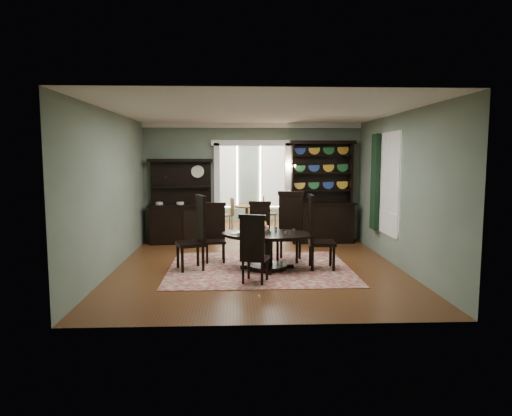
{
  "coord_description": "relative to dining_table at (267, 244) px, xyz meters",
  "views": [
    {
      "loc": [
        -0.41,
        -8.65,
        2.15
      ],
      "look_at": [
        -0.01,
        0.6,
        1.11
      ],
      "focal_mm": 32.0,
      "sensor_mm": 36.0,
      "label": 1
    }
  ],
  "objects": [
    {
      "name": "room",
      "position": [
        -0.18,
        0.09,
        1.09
      ],
      "size": [
        5.51,
        6.01,
        3.01
      ],
      "color": "brown",
      "rests_on": "ground"
    },
    {
      "name": "parlor",
      "position": [
        -0.18,
        5.58,
        1.03
      ],
      "size": [
        3.51,
        3.5,
        3.01
      ],
      "color": "brown",
      "rests_on": "ground"
    },
    {
      "name": "doorway_trim",
      "position": [
        -0.18,
        3.05,
        1.13
      ],
      "size": [
        2.08,
        0.25,
        2.57
      ],
      "color": "white",
      "rests_on": "floor"
    },
    {
      "name": "right_window",
      "position": [
        2.52,
        0.98,
        1.12
      ],
      "size": [
        0.15,
        1.47,
        2.12
      ],
      "color": "white",
      "rests_on": "wall_right"
    },
    {
      "name": "wall_sconce",
      "position": [
        0.77,
        2.89,
        1.4
      ],
      "size": [
        0.27,
        0.21,
        0.21
      ],
      "color": "gold",
      "rests_on": "back_wall_right"
    },
    {
      "name": "rug",
      "position": [
        -0.14,
        0.04,
        -0.48
      ],
      "size": [
        3.5,
        2.93,
        0.01
      ],
      "primitive_type": "cube",
      "rotation": [
        0.0,
        0.0,
        0.01
      ],
      "color": "maroon",
      "rests_on": "floor"
    },
    {
      "name": "dining_table",
      "position": [
        0.0,
        0.0,
        0.0
      ],
      "size": [
        1.92,
        1.88,
        0.7
      ],
      "rotation": [
        0.0,
        0.0,
        -0.16
      ],
      "color": "black",
      "rests_on": "rug"
    },
    {
      "name": "centerpiece",
      "position": [
        -0.04,
        0.07,
        0.27
      ],
      "size": [
        1.24,
        0.8,
        0.2
      ],
      "color": "silver",
      "rests_on": "dining_table"
    },
    {
      "name": "chair_far_left",
      "position": [
        -1.03,
        0.72,
        0.15
      ],
      "size": [
        0.48,
        0.46,
        1.21
      ],
      "rotation": [
        0.0,
        0.0,
        3.21
      ],
      "color": "black",
      "rests_on": "rug"
    },
    {
      "name": "chair_far_mid",
      "position": [
        -0.1,
        0.87,
        0.16
      ],
      "size": [
        0.5,
        0.48,
        1.22
      ],
      "rotation": [
        0.0,
        0.0,
        3.02
      ],
      "color": "black",
      "rests_on": "rug"
    },
    {
      "name": "chair_far_right",
      "position": [
        0.53,
        0.77,
        0.27
      ],
      "size": [
        0.65,
        0.63,
        1.44
      ],
      "rotation": [
        0.0,
        0.0,
        2.86
      ],
      "color": "black",
      "rests_on": "rug"
    },
    {
      "name": "chair_end_left",
      "position": [
        -1.36,
        0.03,
        0.26
      ],
      "size": [
        0.65,
        0.66,
        1.43
      ],
      "rotation": [
        0.0,
        0.0,
        1.91
      ],
      "color": "black",
      "rests_on": "rug"
    },
    {
      "name": "chair_end_right",
      "position": [
        0.93,
        -0.05,
        0.27
      ],
      "size": [
        0.53,
        0.56,
        1.44
      ],
      "rotation": [
        0.0,
        0.0,
        -1.63
      ],
      "color": "black",
      "rests_on": "rug"
    },
    {
      "name": "chair_near",
      "position": [
        -0.3,
        -1.04,
        0.15
      ],
      "size": [
        0.55,
        0.54,
        1.2
      ],
      "rotation": [
        0.0,
        0.0,
        -0.32
      ],
      "color": "black",
      "rests_on": "rug"
    },
    {
      "name": "sideboard",
      "position": [
        -1.98,
        2.8,
        0.25
      ],
      "size": [
        1.64,
        0.71,
        2.11
      ],
      "rotation": [
        0.0,
        0.0,
        0.1
      ],
      "color": "black",
      "rests_on": "floor"
    },
    {
      "name": "welsh_dresser",
      "position": [
        1.57,
        2.77,
        0.44
      ],
      "size": [
        1.64,
        0.61,
        2.56
      ],
      "rotation": [
        0.0,
        0.0,
        0.01
      ],
      "color": "black",
      "rests_on": "floor"
    },
    {
      "name": "parlor_table",
      "position": [
        -0.28,
        4.94,
        -0.03
      ],
      "size": [
        0.76,
        0.76,
        0.7
      ],
      "color": "#593519",
      "rests_on": "parlor_floor"
    },
    {
      "name": "parlor_chair_left",
      "position": [
        -0.82,
        4.68,
        0.02
      ],
      "size": [
        0.43,
        0.42,
        0.95
      ],
      "rotation": [
        0.0,
        0.0,
        1.81
      ],
      "color": "#593519",
      "rests_on": "parlor_floor"
    },
    {
      "name": "parlor_chair_right",
      "position": [
        0.34,
        4.75,
        0.05
      ],
      "size": [
        0.44,
        0.42,
        1.01
      ],
      "rotation": [
        0.0,
        0.0,
        -1.67
      ],
      "color": "#593519",
      "rests_on": "parlor_floor"
    }
  ]
}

